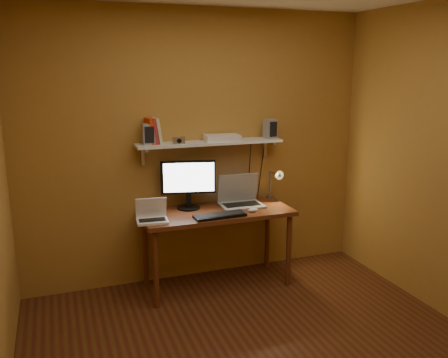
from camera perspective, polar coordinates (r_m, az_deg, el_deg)
name	(u,v)px	position (r m, az deg, el deg)	size (l,w,h in m)	color
room	(269,185)	(3.11, 5.44, -0.73)	(3.44, 3.24, 2.64)	#513115
desk	(217,219)	(4.46, -0.88, -4.86)	(1.40, 0.60, 0.75)	#602E16
wall_shelf	(210,143)	(4.47, -1.72, 4.36)	(1.40, 0.25, 0.21)	white
monitor	(188,182)	(4.44, -4.33, -0.34)	(0.51, 0.26, 0.46)	black
laptop	(240,197)	(4.59, 1.92, -2.21)	(0.41, 0.30, 0.30)	gray
netbook	(152,215)	(4.16, -8.68, -4.29)	(0.28, 0.22, 0.20)	white
keyboard	(220,216)	(4.24, -0.51, -4.42)	(0.47, 0.16, 0.02)	black
mouse	(253,210)	(4.40, 3.51, -3.73)	(0.10, 0.06, 0.03)	white
desk_lamp	(275,180)	(4.73, 6.18, -0.16)	(0.09, 0.23, 0.38)	silver
speaker_left	(148,134)	(4.32, -9.08, 5.36)	(0.10, 0.10, 0.19)	gray
speaker_right	(270,129)	(4.68, 5.57, 6.05)	(0.10, 0.10, 0.19)	gray
books	(153,131)	(4.35, -8.53, 5.74)	(0.14, 0.17, 0.24)	red
shelf_camera	(179,141)	(4.31, -5.46, 4.63)	(0.11, 0.05, 0.07)	silver
router	(222,138)	(4.51, -0.24, 4.99)	(0.33, 0.22, 0.05)	white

